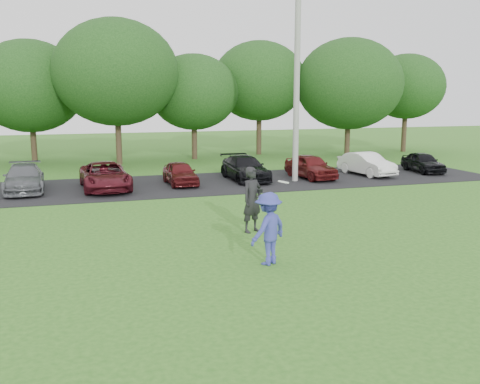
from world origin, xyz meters
name	(u,v)px	position (x,y,z in m)	size (l,w,h in m)	color
ground	(284,269)	(0.00, 0.00, 0.00)	(100.00, 100.00, 0.00)	#2C651C
parking_lot	(179,185)	(0.00, 13.00, 0.01)	(32.00, 6.50, 0.03)	black
utility_pole	(297,79)	(5.61, 12.34, 4.92)	(0.28, 0.28, 9.84)	#999994
frisbee_player	(268,228)	(-0.20, 0.53, 0.91)	(1.35, 1.18, 2.13)	#383D9D
camera_bystander	(252,200)	(0.44, 3.66, 1.01)	(0.87, 0.76, 2.02)	black
parked_cars	(167,172)	(-0.57, 13.04, 0.61)	(28.30, 4.92, 1.21)	#B4B7BC
tree_row	(171,83)	(1.51, 22.76, 4.91)	(42.39, 9.85, 8.64)	#38281C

